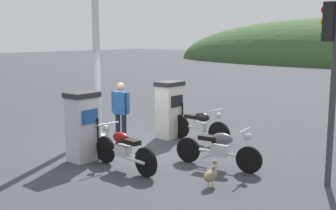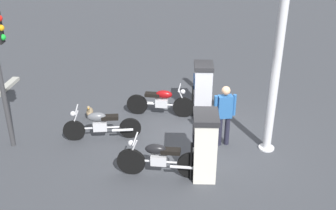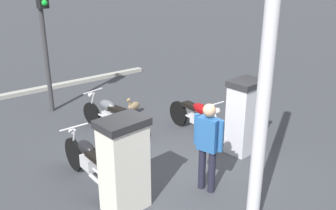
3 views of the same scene
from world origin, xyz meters
TOP-DOWN VIEW (x-y plane):
  - ground_plane at (0.00, 0.00)m, footprint 120.00×120.00m
  - fuel_pump_near at (-0.18, -1.53)m, footprint 0.60×0.72m
  - fuel_pump_far at (-0.18, 1.53)m, footprint 0.60×0.78m
  - motorcycle_near_pump at (1.02, -1.38)m, footprint 1.99×0.56m
  - motorcycle_far_pump at (0.82, 1.60)m, footprint 2.05×0.56m
  - motorcycle_extra at (2.50, 0.07)m, footprint 2.04×0.56m
  - attendant_person at (-0.70, 0.13)m, footprint 0.58×0.27m
  - wandering_duck at (3.07, -1.03)m, footprint 0.25×0.49m
  - roadside_traffic_light at (4.66, 0.52)m, footprint 0.38×0.25m
  - canopy_support_pole at (-1.82, 0.27)m, footprint 0.40×0.40m
  - road_edge_kerb at (6.58, 0.00)m, footprint 0.65×7.52m

SIDE VIEW (x-z plane):
  - ground_plane at x=0.00m, z-range 0.00..0.00m
  - road_edge_kerb at x=6.58m, z-range 0.00..0.12m
  - wandering_duck at x=3.07m, z-range -0.01..0.48m
  - motorcycle_extra at x=2.50m, z-range -0.02..0.91m
  - motorcycle_near_pump at x=1.02m, z-range -0.02..0.93m
  - motorcycle_far_pump at x=0.82m, z-range -0.02..0.94m
  - fuel_pump_near at x=-0.18m, z-range 0.01..1.61m
  - fuel_pump_far at x=-0.18m, z-range 0.01..1.61m
  - attendant_person at x=-0.70m, z-range 0.12..1.76m
  - canopy_support_pole at x=-1.82m, z-range -0.08..4.65m
  - roadside_traffic_light at x=4.66m, z-range 0.65..4.13m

